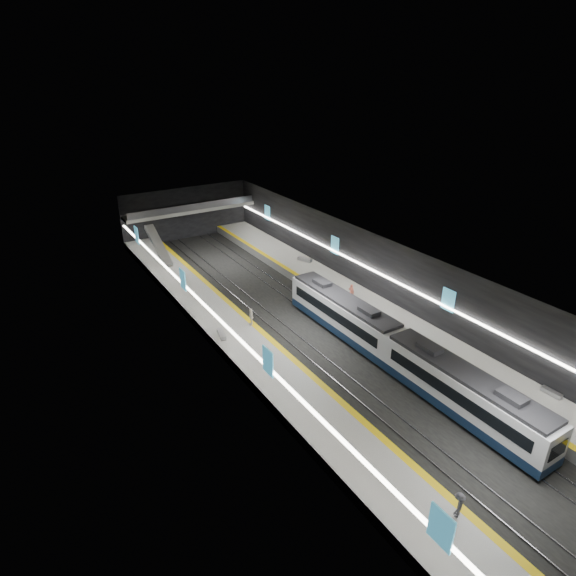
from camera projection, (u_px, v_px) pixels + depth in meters
ground at (314, 332)px, 49.25m from camera, size 70.00×70.00×0.00m
ceiling at (316, 260)px, 45.87m from camera, size 20.00×70.00×0.04m
wall_left at (223, 324)px, 42.78m from camera, size 0.04×70.00×8.00m
wall_right at (391, 276)px, 52.34m from camera, size 0.04×70.00×8.00m
wall_back at (186, 213)px, 74.50m from camera, size 20.00×0.04×8.00m
platform_left at (249, 349)px, 45.46m from camera, size 5.00×70.00×1.00m
tile_surface_left at (249, 344)px, 45.24m from camera, size 5.00×70.00×0.02m
tactile_strip_left at (269, 338)px, 46.29m from camera, size 0.60×70.00×0.02m
platform_right at (371, 310)px, 52.63m from camera, size 5.00×70.00×1.00m
tile_surface_right at (371, 306)px, 52.41m from camera, size 5.00×70.00×0.02m
tactile_strip_right at (355, 311)px, 51.36m from camera, size 0.60×70.00×0.02m
rails at (314, 332)px, 49.23m from camera, size 6.52×70.00×0.12m
train at (395, 347)px, 42.63m from camera, size 2.69×30.04×3.60m
ad_posters at (309, 289)px, 48.12m from camera, size 19.94×53.50×2.20m
cove_light_left at (225, 325)px, 42.96m from camera, size 0.25×68.60×0.12m
cove_light_right at (389, 278)px, 52.33m from camera, size 0.25×68.60×0.12m
mezzanine_bridge at (191, 210)px, 72.47m from camera, size 20.00×3.00×1.50m
escalator at (158, 245)px, 64.46m from camera, size 1.20×7.50×3.92m
bench_left_far at (221, 334)px, 46.52m from camera, size 0.90×1.95×0.46m
bench_right_near at (551, 393)px, 38.31m from camera, size 0.50×1.64×0.40m
bench_right_far at (305, 259)px, 64.30m from camera, size 1.33×2.05×0.49m
passenger_right_a at (351, 292)px, 53.40m from camera, size 0.70×0.82×1.91m
passenger_left_a at (251, 317)px, 48.34m from camera, size 0.76×1.13×1.79m
passenger_left_b at (458, 505)px, 27.74m from camera, size 1.26×0.99×1.72m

